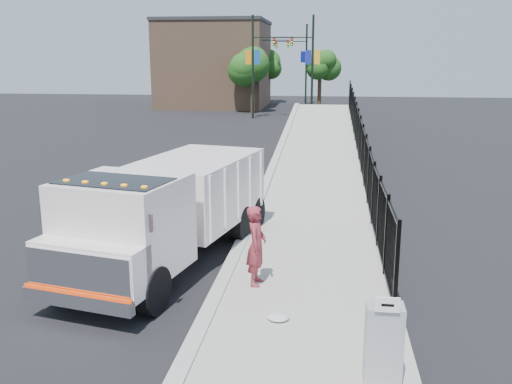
# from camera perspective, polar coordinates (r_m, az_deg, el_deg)

# --- Properties ---
(ground) EXTENTS (120.00, 120.00, 0.00)m
(ground) POSITION_cam_1_polar(r_m,az_deg,el_deg) (13.47, -2.67, -7.93)
(ground) COLOR black
(ground) RESTS_ON ground
(sidewalk) EXTENTS (3.55, 12.00, 0.12)m
(sidewalk) POSITION_cam_1_polar(r_m,az_deg,el_deg) (11.43, 5.32, -11.69)
(sidewalk) COLOR #9E998E
(sidewalk) RESTS_ON ground
(curb) EXTENTS (0.30, 12.00, 0.16)m
(curb) POSITION_cam_1_polar(r_m,az_deg,el_deg) (11.63, -4.38, -11.11)
(curb) COLOR #ADAAA3
(curb) RESTS_ON ground
(ramp) EXTENTS (3.95, 24.06, 3.19)m
(ramp) POSITION_cam_1_polar(r_m,az_deg,el_deg) (28.77, 6.98, 3.54)
(ramp) COLOR #9E998E
(ramp) RESTS_ON ground
(iron_fence) EXTENTS (0.10, 28.00, 1.80)m
(iron_fence) POSITION_cam_1_polar(r_m,az_deg,el_deg) (24.72, 10.29, 3.92)
(iron_fence) COLOR black
(iron_fence) RESTS_ON ground
(truck) EXTENTS (3.87, 7.72, 2.53)m
(truck) POSITION_cam_1_polar(r_m,az_deg,el_deg) (13.64, -8.89, -1.50)
(truck) COLOR black
(truck) RESTS_ON ground
(worker) EXTENTS (0.45, 0.66, 1.73)m
(worker) POSITION_cam_1_polar(r_m,az_deg,el_deg) (12.15, 0.04, -5.38)
(worker) COLOR maroon
(worker) RESTS_ON sidewalk
(utility_cabinet) EXTENTS (0.55, 0.40, 1.25)m
(utility_cabinet) POSITION_cam_1_polar(r_m,az_deg,el_deg) (8.94, 12.63, -14.64)
(utility_cabinet) COLOR gray
(utility_cabinet) RESTS_ON sidewalk
(arrow_sign) EXTENTS (0.35, 0.04, 0.22)m
(arrow_sign) POSITION_cam_1_polar(r_m,az_deg,el_deg) (8.43, 13.02, -10.92)
(arrow_sign) COLOR white
(arrow_sign) RESTS_ON utility_cabinet
(debris) EXTENTS (0.41, 0.41, 0.10)m
(debris) POSITION_cam_1_polar(r_m,az_deg,el_deg) (10.88, 2.24, -12.36)
(debris) COLOR silver
(debris) RESTS_ON sidewalk
(light_pole_0) EXTENTS (3.77, 0.22, 8.00)m
(light_pole_0) POSITION_cam_1_polar(r_m,az_deg,el_deg) (45.96, 0.07, 12.79)
(light_pole_0) COLOR black
(light_pole_0) RESTS_ON ground
(light_pole_1) EXTENTS (3.78, 0.22, 8.00)m
(light_pole_1) POSITION_cam_1_polar(r_m,az_deg,el_deg) (46.12, 5.28, 12.74)
(light_pole_1) COLOR black
(light_pole_1) RESTS_ON ground
(light_pole_2) EXTENTS (3.77, 0.22, 8.00)m
(light_pole_2) POSITION_cam_1_polar(r_m,az_deg,el_deg) (54.26, 0.24, 12.89)
(light_pole_2) COLOR black
(light_pole_2) RESTS_ON ground
(light_pole_3) EXTENTS (3.78, 0.22, 8.00)m
(light_pole_3) POSITION_cam_1_polar(r_m,az_deg,el_deg) (59.22, 4.75, 12.90)
(light_pole_3) COLOR black
(light_pole_3) RESTS_ON ground
(tree_0) EXTENTS (3.11, 3.11, 5.55)m
(tree_0) POSITION_cam_1_polar(r_m,az_deg,el_deg) (50.15, -0.34, 12.39)
(tree_0) COLOR #382314
(tree_0) RESTS_ON ground
(tree_1) EXTENTS (2.11, 2.11, 5.05)m
(tree_1) POSITION_cam_1_polar(r_m,az_deg,el_deg) (52.97, 6.42, 12.29)
(tree_1) COLOR #382314
(tree_1) RESTS_ON ground
(tree_2) EXTENTS (2.73, 2.73, 5.36)m
(tree_2) POSITION_cam_1_polar(r_m,az_deg,el_deg) (61.64, 1.19, 12.58)
(tree_2) COLOR #382314
(tree_2) RESTS_ON ground
(building) EXTENTS (10.00, 10.00, 8.00)m
(building) POSITION_cam_1_polar(r_m,az_deg,el_deg) (57.46, -4.13, 12.53)
(building) COLOR #8C664C
(building) RESTS_ON ground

